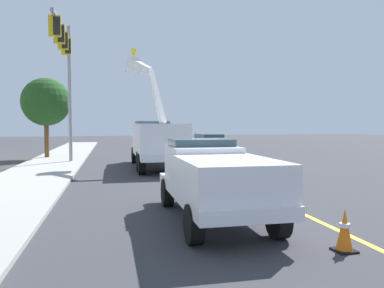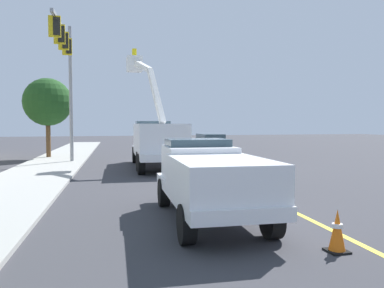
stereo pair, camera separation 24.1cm
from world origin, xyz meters
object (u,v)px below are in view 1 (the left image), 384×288
(traffic_cone_mid_rear, at_px, (200,163))
(utility_bucket_truck, at_px, (156,139))
(traffic_cone_mid_front, at_px, (230,181))
(service_pickup_truck, at_px, (214,177))
(passing_minivan, at_px, (209,143))
(traffic_cone_leading, at_px, (345,231))
(traffic_cone_trailing, at_px, (174,155))
(traffic_signal_mast, at_px, (65,61))

(traffic_cone_mid_rear, bearing_deg, utility_bucket_truck, 39.24)
(traffic_cone_mid_front, bearing_deg, service_pickup_truck, 152.88)
(service_pickup_truck, xyz_separation_m, traffic_cone_mid_front, (3.74, -1.92, -0.71))
(passing_minivan, relative_size, traffic_cone_mid_rear, 5.93)
(utility_bucket_truck, xyz_separation_m, service_pickup_truck, (-12.19, 0.66, -0.49))
(passing_minivan, bearing_deg, traffic_cone_mid_front, 164.53)
(traffic_cone_leading, height_order, traffic_cone_trailing, traffic_cone_leading)
(traffic_cone_mid_front, height_order, traffic_cone_trailing, traffic_cone_mid_front)
(traffic_cone_mid_rear, xyz_separation_m, traffic_signal_mast, (3.94, 6.94, 5.73))
(traffic_cone_mid_rear, xyz_separation_m, traffic_cone_trailing, (6.55, -0.07, -0.04))
(traffic_cone_mid_front, bearing_deg, traffic_cone_leading, 177.98)
(traffic_cone_mid_front, distance_m, traffic_cone_trailing, 12.65)
(utility_bucket_truck, relative_size, passing_minivan, 1.70)
(traffic_cone_mid_rear, height_order, traffic_cone_trailing, traffic_cone_mid_rear)
(service_pickup_truck, distance_m, traffic_cone_mid_front, 4.26)
(traffic_cone_trailing, bearing_deg, traffic_cone_mid_rear, 179.43)
(utility_bucket_truck, height_order, service_pickup_truck, utility_bucket_truck)
(service_pickup_truck, relative_size, passing_minivan, 1.17)
(service_pickup_truck, bearing_deg, utility_bucket_truck, -3.08)
(traffic_cone_leading, xyz_separation_m, traffic_cone_mid_front, (6.71, -0.24, -0.01))
(traffic_cone_leading, bearing_deg, service_pickup_truck, 29.43)
(passing_minivan, relative_size, traffic_signal_mast, 0.56)
(traffic_cone_leading, bearing_deg, utility_bucket_truck, 3.85)
(traffic_cone_leading, distance_m, traffic_signal_mast, 18.69)
(utility_bucket_truck, relative_size, traffic_cone_mid_front, 10.12)
(passing_minivan, distance_m, traffic_cone_mid_front, 17.22)
(traffic_cone_trailing, xyz_separation_m, traffic_signal_mast, (-2.61, 7.00, 5.77))
(traffic_cone_trailing, bearing_deg, traffic_cone_mid_front, 176.64)
(service_pickup_truck, relative_size, traffic_signal_mast, 0.66)
(service_pickup_truck, height_order, passing_minivan, service_pickup_truck)
(traffic_cone_trailing, bearing_deg, utility_bucket_truck, 154.42)
(utility_bucket_truck, relative_size, service_pickup_truck, 1.46)
(utility_bucket_truck, bearing_deg, traffic_cone_mid_front, -171.53)
(traffic_cone_leading, distance_m, traffic_cone_trailing, 19.37)
(passing_minivan, height_order, traffic_cone_mid_rear, passing_minivan)
(service_pickup_truck, distance_m, traffic_cone_leading, 3.49)
(passing_minivan, relative_size, traffic_cone_trailing, 6.59)
(traffic_cone_mid_rear, bearing_deg, passing_minivan, -20.43)
(traffic_cone_mid_front, relative_size, traffic_signal_mast, 0.09)
(service_pickup_truck, xyz_separation_m, traffic_signal_mast, (13.77, 4.35, 5.02))
(traffic_cone_leading, bearing_deg, traffic_cone_trailing, -2.90)
(traffic_cone_trailing, height_order, traffic_signal_mast, traffic_signal_mast)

